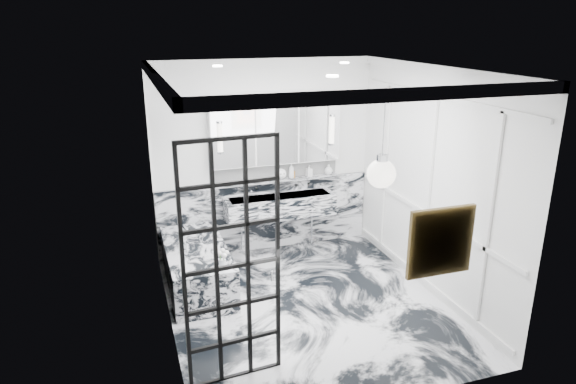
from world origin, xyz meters
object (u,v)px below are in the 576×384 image
object	(u,v)px
mirror_cabinet	(276,130)
bathtub	(197,267)
trough_sink	(280,206)
crittall_door	(232,267)

from	to	relation	value
mirror_cabinet	bathtub	xyz separation A→B (m)	(-1.32, -0.83, -1.54)
bathtub	mirror_cabinet	bearing A→B (deg)	32.06
trough_sink	bathtub	world-z (taller)	trough_sink
crittall_door	trough_sink	xyz separation A→B (m)	(1.25, 2.57, -0.44)
trough_sink	mirror_cabinet	world-z (taller)	mirror_cabinet
crittall_door	mirror_cabinet	xyz separation A→B (m)	(1.25, 2.74, 0.65)
crittall_door	bathtub	size ratio (longest dim) A/B	1.42
trough_sink	bathtub	bearing A→B (deg)	-153.52
mirror_cabinet	bathtub	bearing A→B (deg)	-147.94
trough_sink	crittall_door	bearing A→B (deg)	-115.97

